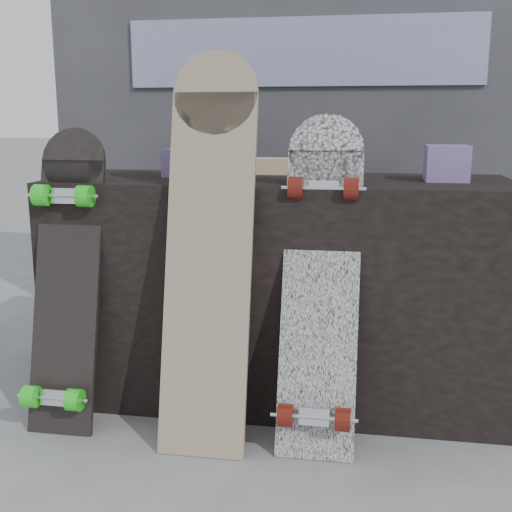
% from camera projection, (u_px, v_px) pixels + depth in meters
% --- Properties ---
extents(ground, '(60.00, 60.00, 0.00)m').
position_uv_depth(ground, '(257.00, 457.00, 1.95)').
color(ground, slate).
rests_on(ground, ground).
extents(vendor_table, '(1.60, 0.60, 0.80)m').
position_uv_depth(vendor_table, '(279.00, 288.00, 2.35)').
color(vendor_table, black).
rests_on(vendor_table, ground).
extents(booth, '(2.40, 0.22, 2.20)m').
position_uv_depth(booth, '(304.00, 98.00, 3.02)').
color(booth, '#35353B').
rests_on(booth, ground).
extents(merch_box_purple, '(0.18, 0.12, 0.10)m').
position_uv_depth(merch_box_purple, '(190.00, 163.00, 2.33)').
color(merch_box_purple, '#573772').
rests_on(merch_box_purple, vendor_table).
extents(merch_box_small, '(0.14, 0.14, 0.12)m').
position_uv_depth(merch_box_small, '(447.00, 163.00, 2.16)').
color(merch_box_small, '#573772').
rests_on(merch_box_small, vendor_table).
extents(merch_box_flat, '(0.22, 0.10, 0.06)m').
position_uv_depth(merch_box_flat, '(266.00, 166.00, 2.45)').
color(merch_box_flat, '#D1B78C').
rests_on(merch_box_flat, vendor_table).
extents(longboard_geisha, '(0.27, 0.35, 1.18)m').
position_uv_depth(longboard_geisha, '(210.00, 241.00, 2.05)').
color(longboard_geisha, beige).
rests_on(longboard_geisha, ground).
extents(longboard_celtic, '(0.27, 0.32, 1.22)m').
position_uv_depth(longboard_celtic, '(210.00, 238.00, 1.97)').
color(longboard_celtic, beige).
rests_on(longboard_celtic, ground).
extents(longboard_cascadia, '(0.24, 0.39, 1.03)m').
position_uv_depth(longboard_cascadia, '(321.00, 277.00, 1.97)').
color(longboard_cascadia, white).
rests_on(longboard_cascadia, ground).
extents(skateboard_dark, '(0.22, 0.32, 0.98)m').
position_uv_depth(skateboard_dark, '(66.00, 275.00, 2.10)').
color(skateboard_dark, black).
rests_on(skateboard_dark, ground).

